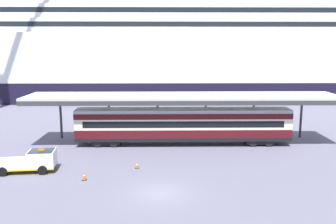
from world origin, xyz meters
TOP-DOWN VIEW (x-y plane):
  - ground_plane at (0.00, 0.00)m, footprint 400.00×400.00m
  - cruise_ship at (-11.48, 58.32)m, footprint 135.46×31.50m
  - platform_canopy at (2.52, 14.24)m, footprint 35.04×6.02m
  - train_carriage at (2.52, 13.80)m, footprint 23.95×2.81m
  - service_truck at (-11.49, 4.95)m, footprint 5.39×2.68m
  - traffic_cone_near at (-2.14, 5.64)m, footprint 0.36×0.36m
  - traffic_cone_mid at (-6.34, 2.67)m, footprint 0.36×0.36m

SIDE VIEW (x-z plane):
  - ground_plane at x=0.00m, z-range 0.00..0.00m
  - traffic_cone_near at x=-2.14m, z-range -0.01..0.60m
  - traffic_cone_mid at x=-6.34m, z-range -0.01..0.73m
  - service_truck at x=-11.49m, z-range -0.02..2.00m
  - train_carriage at x=2.52m, z-range 0.26..4.37m
  - platform_canopy at x=2.52m, z-range 2.54..8.17m
  - cruise_ship at x=-11.48m, z-range -5.86..34.37m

